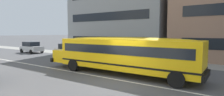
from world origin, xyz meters
The scene contains 7 objects.
ground_plane centered at (0.00, 0.00, 0.00)m, with size 400.00×400.00×0.00m, color #4C4C4F.
sidewalk_far centered at (0.00, 8.48, 0.01)m, with size 120.00×3.00×0.01m, color gray.
lane_centreline centered at (0.00, 0.00, 0.00)m, with size 110.00×0.16×0.01m, color silver.
school_bus centered at (-1.09, 1.45, 1.59)m, with size 12.01×2.85×2.68m.
parked_car_silver_past_driveway centered at (-19.56, 5.76, 0.84)m, with size 3.95×1.97×1.64m.
parked_car_beige_by_hydrant centered at (-11.19, 5.67, 0.84)m, with size 3.95×1.97×1.64m.
apartment_block_far_left centered at (-8.93, 15.70, 6.65)m, with size 14.76×11.48×13.30m.
Camera 1 is at (5.71, -9.48, 2.97)m, focal length 29.21 mm.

